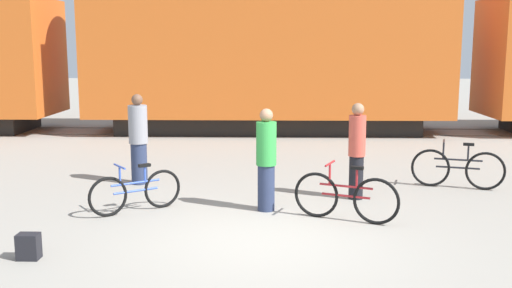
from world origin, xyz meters
name	(u,v)px	position (x,y,z in m)	size (l,w,h in m)	color
ground_plane	(262,240)	(0.00, 0.00, 0.00)	(80.00, 80.00, 0.00)	gray
freight_train	(268,39)	(0.00, 10.59, 2.92)	(35.65, 2.92, 5.53)	black
rail_near	(267,135)	(0.00, 9.88, 0.01)	(47.65, 0.07, 0.01)	#4C4238
rail_far	(268,128)	(0.00, 11.31, 0.01)	(47.65, 0.07, 0.01)	#4C4238
bicycle_maroon	(346,197)	(1.29, 0.97, 0.39)	(1.59, 0.71, 0.92)	black
bicycle_black	(458,168)	(3.72, 3.19, 0.39)	(1.69, 0.57, 0.92)	black
bicycle_blue	(136,191)	(-2.12, 1.38, 0.35)	(1.35, 0.98, 0.82)	black
person_in_green	(266,160)	(0.04, 1.53, 0.87)	(0.34, 0.34, 1.72)	#283351
person_in_red	(357,150)	(1.65, 2.34, 0.88)	(0.30, 0.30, 1.73)	black
person_in_grey	(138,139)	(-2.51, 3.41, 0.90)	(0.37, 0.37, 1.79)	#283351
backpack	(29,246)	(-3.02, -0.86, 0.17)	(0.28, 0.20, 0.34)	black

